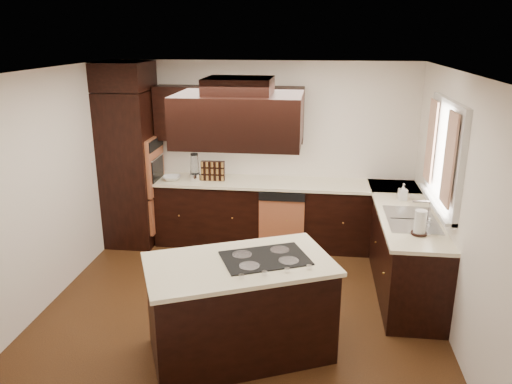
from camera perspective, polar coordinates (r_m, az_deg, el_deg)
floor at (r=5.52m, az=-1.85°, el=-13.43°), size 4.20×4.20×0.02m
ceiling at (r=4.74m, az=-2.16°, el=13.64°), size 4.20×4.20×0.02m
wall_back at (r=7.00m, az=0.71°, el=4.57°), size 4.20×0.02×2.50m
wall_front at (r=3.11m, az=-8.24°, el=-13.46°), size 4.20×0.02×2.50m
wall_left at (r=5.70m, az=-23.43°, el=-0.04°), size 0.02×4.20×2.50m
wall_right at (r=5.11m, az=22.08°, el=-1.82°), size 0.02×4.20×2.50m
oven_column at (r=7.08m, az=-14.11°, el=2.59°), size 0.65×0.75×2.12m
wall_oven_face at (r=6.95m, az=-11.45°, el=3.00°), size 0.05×0.62×0.78m
base_cabinets_back at (r=6.94m, az=0.69°, el=-2.56°), size 2.93×0.60×0.88m
base_cabinets_right at (r=6.15m, az=16.37°, el=-6.06°), size 0.60×2.40×0.88m
countertop_back at (r=6.77m, az=0.69°, el=1.05°), size 2.93×0.63×0.04m
countertop_right at (r=5.98m, az=16.60°, el=-2.02°), size 0.63×2.40×0.04m
upper_cabinets at (r=6.78m, az=-3.10°, el=8.93°), size 2.00×0.34×0.72m
dishwasher_front at (r=6.65m, az=2.92°, el=-3.90°), size 0.60×0.05×0.72m
window_frame at (r=5.51m, az=20.77°, el=4.02°), size 0.06×1.32×1.12m
window_pane at (r=5.52m, az=21.05°, el=4.01°), size 0.00×1.20×1.00m
curtain_left at (r=5.09m, az=21.22°, el=3.48°), size 0.02×0.34×0.90m
curtain_right at (r=5.88m, az=19.35°, el=5.50°), size 0.02×0.34×0.90m
sink_rim at (r=5.66m, az=17.31°, el=-2.98°), size 0.52×0.84×0.01m
island at (r=4.67m, az=-1.86°, el=-13.32°), size 1.79×1.43×0.88m
island_top at (r=4.45m, az=-1.92°, el=-8.24°), size 1.87×1.50×0.04m
cooktop at (r=4.50m, az=1.05°, el=-7.56°), size 0.88×0.76×0.01m
range_hood at (r=4.22m, az=-1.94°, el=8.35°), size 1.05×0.72×0.42m
hood_duct at (r=4.18m, az=-1.98°, el=12.06°), size 0.55×0.50×0.13m
blender_base at (r=6.84m, az=-6.97°, el=1.68°), size 0.15×0.15×0.10m
blender_pitcher at (r=6.79m, az=-7.03°, el=3.14°), size 0.13×0.13×0.26m
spice_rack at (r=6.82m, az=-4.95°, el=2.43°), size 0.32×0.09×0.27m
mixing_bowl at (r=6.92m, az=-9.59°, el=1.58°), size 0.28×0.28×0.06m
soap_bottle at (r=6.25m, az=16.45°, el=0.02°), size 0.11×0.11×0.21m
paper_towel at (r=5.22m, az=18.25°, el=-3.35°), size 0.15×0.15×0.26m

